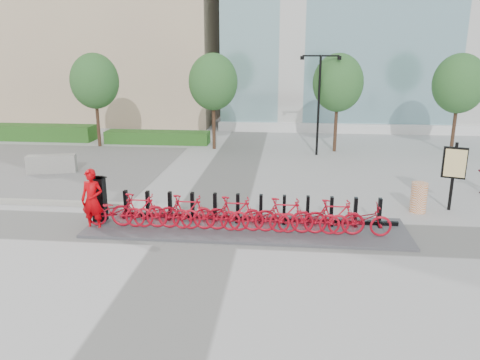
# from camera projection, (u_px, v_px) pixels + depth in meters

# --- Properties ---
(ground) EXTENTS (120.00, 120.00, 0.00)m
(ground) POSITION_uv_depth(u_px,v_px,m) (202.00, 231.00, 14.00)
(ground) COLOR #9D9D9D
(gravel_patch) EXTENTS (14.00, 14.00, 0.00)m
(gravel_patch) POSITION_uv_depth(u_px,v_px,m) (17.00, 167.00, 21.68)
(gravel_patch) COLOR #4C4C4B
(gravel_patch) RESTS_ON ground
(hedge_a) EXTENTS (10.00, 1.40, 0.90)m
(hedge_a) POSITION_uv_depth(u_px,v_px,m) (13.00, 132.00, 28.18)
(hedge_a) COLOR #2D7323
(hedge_a) RESTS_ON ground
(hedge_b) EXTENTS (6.00, 1.20, 0.70)m
(hedge_b) POSITION_uv_depth(u_px,v_px,m) (158.00, 137.00, 27.04)
(hedge_b) COLOR #2D7323
(hedge_b) RESTS_ON ground
(tree_0) EXTENTS (2.60, 2.60, 5.10)m
(tree_0) POSITION_uv_depth(u_px,v_px,m) (95.00, 81.00, 25.31)
(tree_0) COLOR #533121
(tree_0) RESTS_ON ground
(tree_1) EXTENTS (2.60, 2.60, 5.10)m
(tree_1) POSITION_uv_depth(u_px,v_px,m) (213.00, 82.00, 24.68)
(tree_1) COLOR #533121
(tree_1) RESTS_ON ground
(tree_2) EXTENTS (2.60, 2.60, 5.10)m
(tree_2) POSITION_uv_depth(u_px,v_px,m) (338.00, 83.00, 24.04)
(tree_2) COLOR #533121
(tree_2) RESTS_ON ground
(tree_3) EXTENTS (2.60, 2.60, 5.10)m
(tree_3) POSITION_uv_depth(u_px,v_px,m) (459.00, 84.00, 23.45)
(tree_3) COLOR #533121
(tree_3) RESTS_ON ground
(streetlamp) EXTENTS (2.00, 0.20, 5.00)m
(streetlamp) POSITION_uv_depth(u_px,v_px,m) (319.00, 93.00, 23.30)
(streetlamp) COLOR black
(streetlamp) RESTS_ON ground
(dock_pad) EXTENTS (9.60, 2.40, 0.08)m
(dock_pad) POSITION_uv_depth(u_px,v_px,m) (246.00, 228.00, 14.15)
(dock_pad) COLOR #47474C
(dock_pad) RESTS_ON ground
(dock_rail_posts) EXTENTS (8.02, 0.50, 0.85)m
(dock_rail_posts) POSITION_uv_depth(u_px,v_px,m) (249.00, 208.00, 14.47)
(dock_rail_posts) COLOR black
(dock_rail_posts) RESTS_ON dock_pad
(bike_0) EXTENTS (1.80, 0.63, 0.95)m
(bike_0) POSITION_uv_depth(u_px,v_px,m) (116.00, 211.00, 14.05)
(bike_0) COLOR #A80919
(bike_0) RESTS_ON dock_pad
(bike_1) EXTENTS (1.75, 0.49, 1.05)m
(bike_1) POSITION_uv_depth(u_px,v_px,m) (139.00, 210.00, 13.97)
(bike_1) COLOR #A80919
(bike_1) RESTS_ON dock_pad
(bike_2) EXTENTS (1.80, 0.63, 0.95)m
(bike_2) POSITION_uv_depth(u_px,v_px,m) (163.00, 213.00, 13.91)
(bike_2) COLOR #A80919
(bike_2) RESTS_ON dock_pad
(bike_3) EXTENTS (1.75, 0.49, 1.05)m
(bike_3) POSITION_uv_depth(u_px,v_px,m) (186.00, 212.00, 13.83)
(bike_3) COLOR #A80919
(bike_3) RESTS_ON dock_pad
(bike_4) EXTENTS (1.80, 0.63, 0.95)m
(bike_4) POSITION_uv_depth(u_px,v_px,m) (210.00, 215.00, 13.77)
(bike_4) COLOR #A80919
(bike_4) RESTS_ON dock_pad
(bike_5) EXTENTS (1.75, 0.49, 1.05)m
(bike_5) POSITION_uv_depth(u_px,v_px,m) (235.00, 214.00, 13.69)
(bike_5) COLOR #A80919
(bike_5) RESTS_ON dock_pad
(bike_6) EXTENTS (1.80, 0.63, 0.95)m
(bike_6) POSITION_uv_depth(u_px,v_px,m) (259.00, 216.00, 13.63)
(bike_6) COLOR #A80919
(bike_6) RESTS_ON dock_pad
(bike_7) EXTENTS (1.75, 0.49, 1.05)m
(bike_7) POSITION_uv_depth(u_px,v_px,m) (284.00, 215.00, 13.55)
(bike_7) COLOR #A80919
(bike_7) RESTS_ON dock_pad
(bike_8) EXTENTS (1.80, 0.63, 0.95)m
(bike_8) POSITION_uv_depth(u_px,v_px,m) (309.00, 218.00, 13.49)
(bike_8) COLOR #A80919
(bike_8) RESTS_ON dock_pad
(bike_9) EXTENTS (1.75, 0.49, 1.05)m
(bike_9) POSITION_uv_depth(u_px,v_px,m) (334.00, 217.00, 13.41)
(bike_9) COLOR #A80919
(bike_9) RESTS_ON dock_pad
(bike_10) EXTENTS (1.80, 0.63, 0.95)m
(bike_10) POSITION_uv_depth(u_px,v_px,m) (360.00, 220.00, 13.35)
(bike_10) COLOR #A80919
(bike_10) RESTS_ON dock_pad
(kiosk) EXTENTS (0.46, 0.39, 1.50)m
(kiosk) POSITION_uv_depth(u_px,v_px,m) (99.00, 198.00, 14.47)
(kiosk) COLOR black
(kiosk) RESTS_ON dock_pad
(worker_red) EXTENTS (0.72, 0.51, 1.88)m
(worker_red) POSITION_uv_depth(u_px,v_px,m) (92.00, 200.00, 13.85)
(worker_red) COLOR #B80006
(worker_red) RESTS_ON ground
(construction_barrel) EXTENTS (0.60, 0.60, 1.01)m
(construction_barrel) POSITION_uv_depth(u_px,v_px,m) (419.00, 197.00, 15.52)
(construction_barrel) COLOR orange
(construction_barrel) RESTS_ON ground
(jersey_barrier) EXTENTS (2.12, 1.09, 0.79)m
(jersey_barrier) POSITION_uv_depth(u_px,v_px,m) (52.00, 164.00, 20.54)
(jersey_barrier) COLOR #A19E91
(jersey_barrier) RESTS_ON ground
(map_sign) EXTENTS (0.75, 0.35, 2.32)m
(map_sign) POSITION_uv_depth(u_px,v_px,m) (454.00, 166.00, 15.45)
(map_sign) COLOR black
(map_sign) RESTS_ON ground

